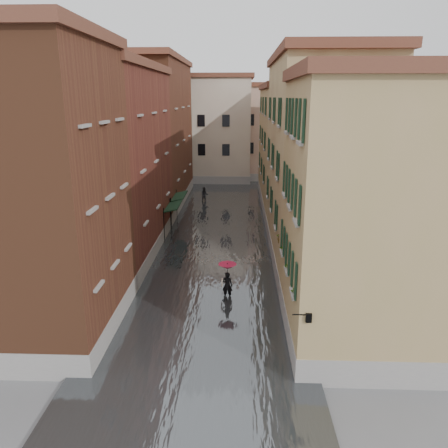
# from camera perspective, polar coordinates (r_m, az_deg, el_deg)

# --- Properties ---
(ground) EXTENTS (120.00, 120.00, 0.00)m
(ground) POSITION_cam_1_polar(r_m,az_deg,el_deg) (23.29, -2.53, -11.36)
(ground) COLOR slate
(ground) RESTS_ON ground
(floodwater) EXTENTS (10.00, 60.00, 0.20)m
(floodwater) POSITION_cam_1_polar(r_m,az_deg,el_deg) (35.27, -0.85, -1.36)
(floodwater) COLOR #43474A
(floodwater) RESTS_ON ground
(building_left_near) EXTENTS (6.00, 8.00, 13.00)m
(building_left_near) POSITION_cam_1_polar(r_m,az_deg,el_deg) (20.97, -22.69, 3.18)
(building_left_near) COLOR brown
(building_left_near) RESTS_ON ground
(building_left_mid) EXTENTS (6.00, 14.00, 12.50)m
(building_left_mid) POSITION_cam_1_polar(r_m,az_deg,el_deg) (31.16, -14.37, 7.40)
(building_left_mid) COLOR brown
(building_left_mid) RESTS_ON ground
(building_left_far) EXTENTS (6.00, 16.00, 14.00)m
(building_left_far) POSITION_cam_1_polar(r_m,az_deg,el_deg) (45.57, -9.16, 11.32)
(building_left_far) COLOR brown
(building_left_far) RESTS_ON ground
(building_right_near) EXTENTS (6.00, 8.00, 11.50)m
(building_right_near) POSITION_cam_1_polar(r_m,az_deg,el_deg) (19.93, 17.26, 0.85)
(building_right_near) COLOR #9A844F
(building_right_near) RESTS_ON ground
(building_right_mid) EXTENTS (6.00, 14.00, 13.00)m
(building_right_mid) POSITION_cam_1_polar(r_m,az_deg,el_deg) (30.32, 12.15, 7.79)
(building_right_mid) COLOR tan
(building_right_mid) RESTS_ON ground
(building_right_far) EXTENTS (6.00, 16.00, 11.50)m
(building_right_far) POSITION_cam_1_polar(r_m,az_deg,el_deg) (45.14, 8.89, 9.70)
(building_right_far) COLOR #9A844F
(building_right_far) RESTS_ON ground
(building_end_cream) EXTENTS (12.00, 9.00, 13.00)m
(building_end_cream) POSITION_cam_1_polar(r_m,az_deg,el_deg) (58.90, -2.58, 12.11)
(building_end_cream) COLOR beige
(building_end_cream) RESTS_ON ground
(building_end_pink) EXTENTS (10.00, 9.00, 12.00)m
(building_end_pink) POSITION_cam_1_polar(r_m,az_deg,el_deg) (60.89, 6.23, 11.70)
(building_end_pink) COLOR tan
(building_end_pink) RESTS_ON ground
(awning_near) EXTENTS (1.09, 3.17, 2.80)m
(awning_near) POSITION_cam_1_polar(r_m,az_deg,el_deg) (34.49, -6.71, 2.21)
(awning_near) COLOR black
(awning_near) RESTS_ON ground
(awning_far) EXTENTS (1.09, 3.35, 2.80)m
(awning_far) POSITION_cam_1_polar(r_m,az_deg,el_deg) (37.96, -5.89, 3.55)
(awning_far) COLOR black
(awning_far) RESTS_ON ground
(wall_lantern) EXTENTS (0.71, 0.22, 0.35)m
(wall_lantern) POSITION_cam_1_polar(r_m,az_deg,el_deg) (16.71, 10.92, -11.85)
(wall_lantern) COLOR black
(wall_lantern) RESTS_ON ground
(window_planters) EXTENTS (0.59, 8.06, 0.84)m
(window_planters) POSITION_cam_1_polar(r_m,az_deg,el_deg) (21.29, 8.35, -3.92)
(window_planters) COLOR olive
(window_planters) RESTS_ON ground
(pedestrian_main) EXTENTS (1.02, 1.02, 2.06)m
(pedestrian_main) POSITION_cam_1_polar(r_m,az_deg,el_deg) (24.10, 0.43, -6.93)
(pedestrian_main) COLOR black
(pedestrian_main) RESTS_ON ground
(pedestrian_far) EXTENTS (0.89, 0.74, 1.66)m
(pedestrian_far) POSITION_cam_1_polar(r_m,az_deg,el_deg) (46.10, -2.55, 3.80)
(pedestrian_far) COLOR black
(pedestrian_far) RESTS_ON ground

